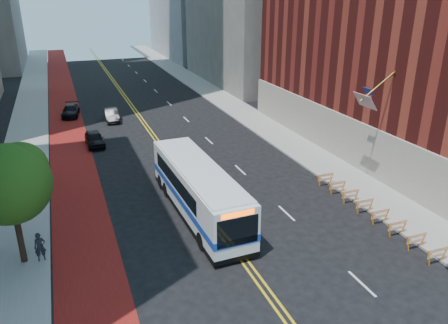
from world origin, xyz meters
The scene contains 15 objects.
ground centered at (0.00, 0.00, 0.00)m, with size 160.00×160.00×0.00m, color black.
sidewalk_left centered at (-12.00, 30.00, 0.07)m, with size 4.00×140.00×0.15m, color gray.
sidewalk_right centered at (12.00, 30.00, 0.07)m, with size 4.00×140.00×0.15m, color gray.
bus_lane_paint centered at (-8.10, 30.00, 0.00)m, with size 3.60×140.00×0.01m, color maroon.
center_line_inner centered at (-0.18, 30.00, 0.00)m, with size 0.14×140.00×0.01m, color gold.
center_line_outer centered at (0.18, 30.00, 0.00)m, with size 0.14×140.00×0.01m, color gold.
lane_dashes centered at (4.80, 38.00, 0.01)m, with size 0.14×98.20×0.01m.
brick_building centered at (21.93, 12.00, 10.96)m, with size 18.73×36.00×22.00m.
construction_barriers centered at (9.60, 3.42, 0.68)m, with size 1.42×10.91×1.00m.
street_tree centered at (-11.24, 6.04, 4.91)m, with size 4.20×4.20×6.70m.
transit_bus centered at (-0.71, 8.09, 1.79)m, with size 3.12×12.54×3.43m.
car_a centered at (-5.83, 24.48, 0.67)m, with size 1.58×3.93×1.34m, color black.
car_b centered at (-3.21, 32.45, 0.67)m, with size 1.42×4.07×1.34m, color black.
car_c centered at (-7.47, 36.20, 0.64)m, with size 1.80×4.43×1.29m, color black.
pedestrian centered at (-10.40, 5.78, 0.97)m, with size 0.60×0.39×1.64m, color black.
Camera 1 is at (-8.25, -16.63, 13.96)m, focal length 35.00 mm.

